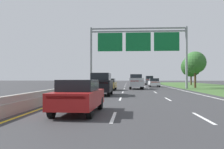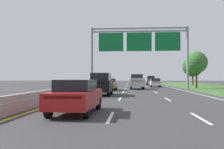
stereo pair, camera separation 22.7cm
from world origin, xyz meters
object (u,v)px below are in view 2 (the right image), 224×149
at_px(car_grey_right_lane_suv, 151,80).
at_px(roadside_tree_far, 196,62).
at_px(car_black_left_lane_suv, 101,84).
at_px(car_white_right_lane_sedan, 155,82).
at_px(roadside_tree_distant, 193,67).
at_px(car_gold_left_lane_sedan, 109,84).
at_px(pickup_truck_silver, 137,82).
at_px(overhead_sign_gantry, 139,45).
at_px(car_red_left_lane_sedan, 76,96).

bearing_deg(car_grey_right_lane_suv, roadside_tree_far, -160.20).
bearing_deg(car_grey_right_lane_suv, car_black_left_lane_suv, 169.16).
relative_size(car_white_right_lane_sedan, roadside_tree_distant, 0.69).
xyz_separation_m(car_gold_left_lane_sedan, roadside_tree_far, (13.51, 8.21, 3.35)).
bearing_deg(car_grey_right_lane_suv, pickup_truck_silver, 171.29).
relative_size(overhead_sign_gantry, pickup_truck_silver, 2.79).
height_order(car_black_left_lane_suv, roadside_tree_distant, roadside_tree_distant).
relative_size(car_white_right_lane_sedan, car_black_left_lane_suv, 0.94).
height_order(car_black_left_lane_suv, roadside_tree_far, roadside_tree_far).
relative_size(car_black_left_lane_suv, car_gold_left_lane_sedan, 1.06).
bearing_deg(pickup_truck_silver, car_black_left_lane_suv, 164.75).
bearing_deg(car_gold_left_lane_sedan, car_red_left_lane_sedan, -177.68).
relative_size(car_grey_right_lane_suv, car_black_left_lane_suv, 1.01).
bearing_deg(roadside_tree_far, car_grey_right_lane_suv, 108.72).
relative_size(car_black_left_lane_suv, roadside_tree_distant, 0.73).
distance_m(overhead_sign_gantry, roadside_tree_far, 10.18).
bearing_deg(pickup_truck_silver, overhead_sign_gantry, -15.20).
height_order(car_black_left_lane_suv, car_gold_left_lane_sedan, car_black_left_lane_suv).
bearing_deg(car_grey_right_lane_suv, overhead_sign_gantry, 171.65).
distance_m(overhead_sign_gantry, car_red_left_lane_sedan, 27.62).
bearing_deg(roadside_tree_far, roadside_tree_distant, 78.12).
distance_m(overhead_sign_gantry, car_black_left_lane_suv, 16.44).
xyz_separation_m(car_gold_left_lane_sedan, roadside_tree_distant, (16.95, 24.60, 3.36)).
height_order(overhead_sign_gantry, pickup_truck_silver, overhead_sign_gantry).
bearing_deg(overhead_sign_gantry, car_black_left_lane_suv, -105.28).
height_order(pickup_truck_silver, car_red_left_lane_sedan, pickup_truck_silver).
bearing_deg(car_white_right_lane_sedan, pickup_truck_silver, 158.84).
xyz_separation_m(car_black_left_lane_suv, roadside_tree_distant, (16.89, 34.22, 3.08)).
relative_size(car_grey_right_lane_suv, car_white_right_lane_sedan, 1.07).
bearing_deg(car_gold_left_lane_sedan, car_grey_right_lane_suv, -14.70).
relative_size(pickup_truck_silver, car_black_left_lane_suv, 1.15).
xyz_separation_m(pickup_truck_silver, car_white_right_lane_sedan, (3.56, 8.77, -0.26)).
height_order(car_red_left_lane_sedan, car_black_left_lane_suv, car_black_left_lane_suv).
distance_m(car_gold_left_lane_sedan, roadside_tree_distant, 30.06).
height_order(car_gold_left_lane_sedan, roadside_tree_distant, roadside_tree_distant).
bearing_deg(roadside_tree_far, pickup_truck_silver, -156.13).
bearing_deg(pickup_truck_silver, car_white_right_lane_sedan, -22.05).
xyz_separation_m(car_grey_right_lane_suv, car_white_right_lane_sedan, (-0.22, -13.15, -0.28)).
relative_size(pickup_truck_silver, roadside_tree_distant, 0.84).
height_order(car_grey_right_lane_suv, roadside_tree_distant, roadside_tree_distant).
bearing_deg(pickup_truck_silver, roadside_tree_far, -66.09).
height_order(pickup_truck_silver, car_black_left_lane_suv, pickup_truck_silver).
bearing_deg(car_black_left_lane_suv, pickup_truck_silver, -15.18).
bearing_deg(car_red_left_lane_sedan, overhead_sign_gantry, -6.60).
relative_size(car_grey_right_lane_suv, roadside_tree_far, 0.79).
relative_size(car_gold_left_lane_sedan, roadside_tree_far, 0.74).
relative_size(overhead_sign_gantry, car_gold_left_lane_sedan, 3.39).
distance_m(pickup_truck_silver, car_grey_right_lane_suv, 22.24).
distance_m(car_red_left_lane_sedan, roadside_tree_distant, 49.08).
bearing_deg(pickup_truck_silver, car_gold_left_lane_sedan, 136.12).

